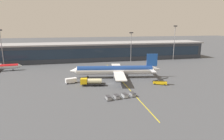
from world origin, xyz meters
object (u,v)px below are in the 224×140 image
at_px(crew_van, 71,80).
at_px(baggage_cart_3, 133,94).
at_px(fuel_tanker, 91,82).
at_px(baggage_cart_1, 117,97).
at_px(main_airliner, 116,70).
at_px(belt_loader, 160,82).
at_px(baggage_cart_0, 108,98).
at_px(baggage_cart_2, 125,95).

bearing_deg(crew_van, baggage_cart_3, -44.73).
relative_size(fuel_tanker, baggage_cart_1, 3.85).
xyz_separation_m(main_airliner, baggage_cart_1, (-6.13, -27.88, -3.12)).
height_order(belt_loader, baggage_cart_1, belt_loader).
bearing_deg(baggage_cart_3, baggage_cart_0, -169.82).
distance_m(fuel_tanker, baggage_cart_2, 19.59).
distance_m(main_airliner, belt_loader, 22.76).
height_order(baggage_cart_1, baggage_cart_2, same).
xyz_separation_m(crew_van, baggage_cart_2, (18.91, -22.43, -0.53)).
relative_size(main_airliner, fuel_tanker, 4.09).
bearing_deg(main_airliner, belt_loader, -42.43).
xyz_separation_m(main_airliner, baggage_cart_2, (-2.98, -27.32, -3.12)).
relative_size(fuel_tanker, baggage_cart_0, 3.85).
bearing_deg(fuel_tanker, baggage_cart_2, -58.44).
height_order(belt_loader, baggage_cart_0, belt_loader).
xyz_separation_m(belt_loader, baggage_cart_0, (-25.94, -13.22, -0.21)).
relative_size(crew_van, baggage_cart_3, 1.87).
distance_m(main_airliner, baggage_cart_3, 26.93).
bearing_deg(baggage_cart_3, fuel_tanker, 129.74).
bearing_deg(main_airliner, baggage_cart_0, -108.06).
bearing_deg(crew_van, baggage_cart_0, -61.83).
distance_m(baggage_cart_0, baggage_cart_1, 3.20).
distance_m(crew_van, baggage_cart_2, 29.34).
xyz_separation_m(main_airliner, belt_loader, (16.66, -15.23, -2.91)).
bearing_deg(belt_loader, baggage_cart_0, -153.00).
height_order(main_airliner, fuel_tanker, main_airliner).
height_order(baggage_cart_0, baggage_cart_2, same).
xyz_separation_m(fuel_tanker, baggage_cart_0, (3.94, -17.80, -0.96)).
relative_size(main_airliner, crew_van, 8.42).
relative_size(main_airliner, baggage_cart_0, 15.73).
bearing_deg(main_airliner, fuel_tanker, -141.16).
bearing_deg(baggage_cart_1, fuel_tanker, 112.36).
distance_m(belt_loader, baggage_cart_2, 23.06).
relative_size(fuel_tanker, belt_loader, 1.66).
relative_size(main_airliner, baggage_cart_3, 15.73).
bearing_deg(fuel_tanker, baggage_cart_3, -50.26).
height_order(main_airliner, baggage_cart_2, main_airliner).
relative_size(baggage_cart_0, baggage_cart_3, 1.00).
distance_m(baggage_cart_0, baggage_cart_3, 9.60).
xyz_separation_m(crew_van, baggage_cart_0, (12.62, -23.56, -0.53)).
relative_size(baggage_cart_2, baggage_cart_3, 1.00).
xyz_separation_m(main_airliner, crew_van, (-21.89, -4.89, -2.59)).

